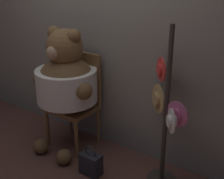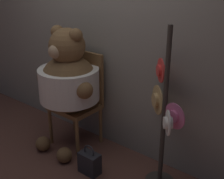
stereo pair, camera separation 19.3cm
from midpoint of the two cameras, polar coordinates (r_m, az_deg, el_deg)
The scene contains 6 objects.
ground_plane at distance 3.55m, azimuth -9.24°, elevation -12.22°, with size 14.00×14.00×0.00m, color brown.
wall_back at distance 3.44m, azimuth -3.86°, elevation 10.02°, with size 8.00×0.10×2.53m.
chair at distance 3.58m, azimuth -7.99°, elevation -1.33°, with size 0.50×0.45×1.08m.
teddy_bear at distance 3.38m, azimuth -10.04°, elevation 1.43°, with size 0.79×0.70×1.39m.
hat_display_rack at distance 2.88m, azimuth 7.76°, elevation -4.59°, with size 0.50×0.47×1.54m.
handbag_on_ground at distance 3.23m, azimuth -5.66°, elevation -13.36°, with size 0.22×0.13×0.32m.
Camera 1 is at (2.03, -2.10, 2.01)m, focal length 50.00 mm.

